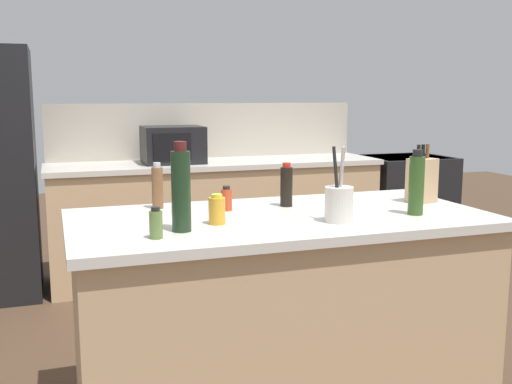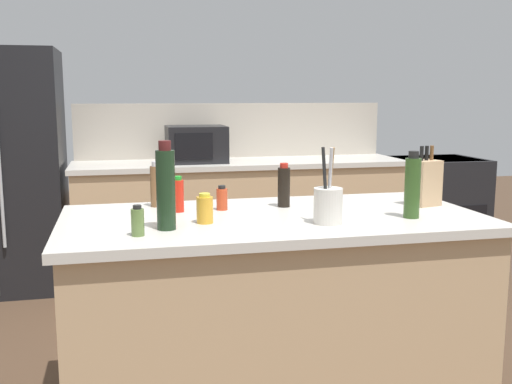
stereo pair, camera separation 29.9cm
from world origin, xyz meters
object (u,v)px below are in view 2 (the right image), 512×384
object	(u,v)px
refrigerator	(1,171)
utensil_crock	(328,204)
microwave	(196,144)
soy_sauce_bottle	(284,186)
hot_sauce_bottle	(178,195)
pepper_grinder	(156,185)
knife_block	(425,182)
range_oven	(434,209)
spice_jar_oregano	(138,222)
wine_bottle	(166,188)
olive_oil_bottle	(412,187)
spice_jar_paprika	(222,199)
honey_jar	(205,209)

from	to	relation	value
refrigerator	utensil_crock	world-z (taller)	refrigerator
microwave	soy_sauce_bottle	world-z (taller)	microwave
hot_sauce_bottle	pepper_grinder	xyz separation A→B (m)	(-0.09, 0.16, 0.02)
utensil_crock	pepper_grinder	bearing A→B (deg)	140.86
refrigerator	knife_block	distance (m)	3.18
range_oven	knife_block	size ratio (longest dim) A/B	3.17
range_oven	spice_jar_oregano	distance (m)	3.66
utensil_crock	wine_bottle	bearing A→B (deg)	176.45
knife_block	microwave	bearing A→B (deg)	96.34
knife_block	olive_oil_bottle	world-z (taller)	olive_oil_bottle
range_oven	utensil_crock	xyz separation A→B (m)	(-1.88, -2.41, 0.56)
spice_jar_paprika	refrigerator	bearing A→B (deg)	122.69
wine_bottle	soy_sauce_bottle	size ratio (longest dim) A/B	1.68
microwave	utensil_crock	distance (m)	2.43
pepper_grinder	spice_jar_paprika	bearing A→B (deg)	-27.51
refrigerator	knife_block	world-z (taller)	refrigerator
spice_jar_paprika	range_oven	bearing A→B (deg)	41.75
range_oven	olive_oil_bottle	bearing A→B (deg)	-121.92
range_oven	hot_sauce_bottle	bearing A→B (deg)	-140.64
olive_oil_bottle	utensil_crock	bearing A→B (deg)	-175.65
spice_jar_oregano	pepper_grinder	xyz separation A→B (m)	(0.11, 0.59, 0.05)
microwave	wine_bottle	size ratio (longest dim) A/B	1.31
honey_jar	refrigerator	bearing A→B (deg)	117.31
range_oven	olive_oil_bottle	size ratio (longest dim) A/B	3.14
range_oven	spice_jar_paprika	distance (m)	3.08
spice_jar_oregano	utensil_crock	bearing A→B (deg)	3.39
range_oven	spice_jar_paprika	world-z (taller)	spice_jar_paprika
knife_block	pepper_grinder	size ratio (longest dim) A/B	1.33
honey_jar	hot_sauce_bottle	distance (m)	0.28
olive_oil_bottle	hot_sauce_bottle	xyz separation A→B (m)	(-0.98, 0.36, -0.06)
soy_sauce_bottle	spice_jar_paprika	world-z (taller)	soy_sauce_bottle
honey_jar	soy_sauce_bottle	size ratio (longest dim) A/B	0.60
hot_sauce_bottle	spice_jar_oregano	bearing A→B (deg)	-114.36
utensil_crock	honey_jar	world-z (taller)	utensil_crock
honey_jar	pepper_grinder	distance (m)	0.46
spice_jar_oregano	soy_sauce_bottle	bearing A→B (deg)	32.71
spice_jar_paprika	spice_jar_oregano	bearing A→B (deg)	-132.30
utensil_crock	wine_bottle	xyz separation A→B (m)	(-0.67, 0.04, 0.08)
knife_block	honey_jar	size ratio (longest dim) A/B	2.29
pepper_grinder	microwave	bearing A→B (deg)	76.81
soy_sauce_bottle	pepper_grinder	world-z (taller)	pepper_grinder
wine_bottle	spice_jar_oregano	xyz separation A→B (m)	(-0.12, -0.09, -0.11)
refrigerator	spice_jar_oregano	xyz separation A→B (m)	(0.93, -2.51, 0.09)
utensil_crock	soy_sauce_bottle	bearing A→B (deg)	100.72
olive_oil_bottle	soy_sauce_bottle	bearing A→B (deg)	141.56
soy_sauce_bottle	olive_oil_bottle	bearing A→B (deg)	-38.44
utensil_crock	olive_oil_bottle	bearing A→B (deg)	4.35
range_oven	microwave	bearing A→B (deg)	180.00
utensil_crock	microwave	bearing A→B (deg)	95.60
range_oven	microwave	xyz separation A→B (m)	(-2.12, 0.00, 0.62)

